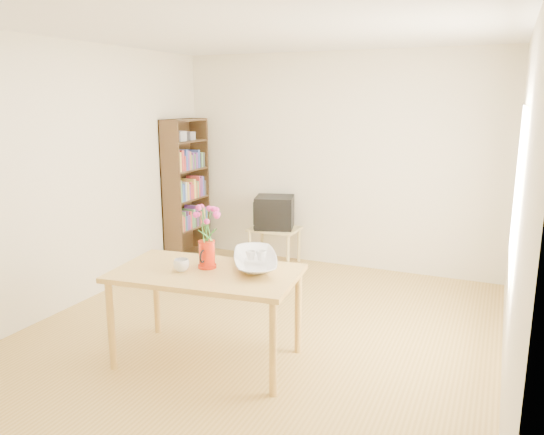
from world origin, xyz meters
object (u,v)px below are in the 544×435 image
at_px(table, 207,281).
at_px(pitcher, 207,255).
at_px(mug, 181,265).
at_px(bowl, 255,236).
at_px(television, 275,212).

bearing_deg(table, pitcher, 107.72).
bearing_deg(mug, pitcher, -143.58).
bearing_deg(bowl, table, -136.32).
bearing_deg(mug, television, -95.09).
relative_size(pitcher, bowl, 0.44).
relative_size(pitcher, mug, 1.81).
relative_size(table, bowl, 2.95).
height_order(pitcher, television, pitcher).
xyz_separation_m(bowl, television, (-0.83, 2.31, -0.32)).
bearing_deg(table, mug, -159.80).
distance_m(mug, bowl, 0.61).
bearing_deg(bowl, mug, -141.81).
height_order(table, mug, mug).
height_order(pitcher, mug, pitcher).
height_order(mug, bowl, bowl).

